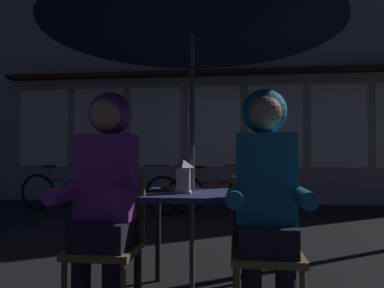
{
  "coord_description": "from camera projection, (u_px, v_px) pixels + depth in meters",
  "views": [
    {
      "loc": [
        0.3,
        -2.59,
        1.0
      ],
      "look_at": [
        0.0,
        -0.0,
        1.08
      ],
      "focal_mm": 34.37,
      "sensor_mm": 36.0,
      "label": 1
    }
  ],
  "objects": [
    {
      "name": "cafe_table",
      "position": [
        192.0,
        207.0,
        2.59
      ],
      "size": [
        0.72,
        0.72,
        0.74
      ],
      "color": "navy",
      "rests_on": "ground_plane"
    },
    {
      "name": "patio_umbrella",
      "position": [
        192.0,
        8.0,
        2.64
      ],
      "size": [
        2.1,
        2.1,
        2.31
      ],
      "color": "#4C4C51",
      "rests_on": "ground_plane"
    },
    {
      "name": "lantern",
      "position": [
        183.0,
        176.0,
        2.54
      ],
      "size": [
        0.11,
        0.11,
        0.23
      ],
      "color": "white",
      "rests_on": "cafe_table"
    },
    {
      "name": "chair_left",
      "position": [
        108.0,
        238.0,
        2.28
      ],
      "size": [
        0.4,
        0.4,
        0.87
      ],
      "color": "olive",
      "rests_on": "ground_plane"
    },
    {
      "name": "chair_right",
      "position": [
        265.0,
        242.0,
        2.17
      ],
      "size": [
        0.4,
        0.4,
        0.87
      ],
      "color": "olive",
      "rests_on": "ground_plane"
    },
    {
      "name": "person_left_hooded",
      "position": [
        106.0,
        181.0,
        2.23
      ],
      "size": [
        0.45,
        0.56,
        1.4
      ],
      "color": "black",
      "rests_on": "ground_plane"
    },
    {
      "name": "person_right_hooded",
      "position": [
        266.0,
        182.0,
        2.12
      ],
      "size": [
        0.45,
        0.56,
        1.4
      ],
      "color": "black",
      "rests_on": "ground_plane"
    },
    {
      "name": "shopfront_building",
      "position": [
        215.0,
        60.0,
        8.04
      ],
      "size": [
        10.0,
        0.93,
        6.2
      ],
      "color": "#9E9389",
      "rests_on": "ground_plane"
    },
    {
      "name": "bicycle_nearest",
      "position": [
        63.0,
        191.0,
        6.63
      ],
      "size": [
        1.68,
        0.13,
        0.84
      ],
      "color": "black",
      "rests_on": "ground_plane"
    },
    {
      "name": "bicycle_second",
      "position": [
        135.0,
        193.0,
        6.26
      ],
      "size": [
        1.66,
        0.37,
        0.84
      ],
      "color": "black",
      "rests_on": "ground_plane"
    },
    {
      "name": "bicycle_third",
      "position": [
        216.0,
        194.0,
        6.18
      ],
      "size": [
        1.68,
        0.09,
        0.84
      ],
      "color": "black",
      "rests_on": "ground_plane"
    },
    {
      "name": "book",
      "position": [
        176.0,
        189.0,
        2.73
      ],
      "size": [
        0.2,
        0.14,
        0.02
      ],
      "primitive_type": "cube",
      "rotation": [
        0.0,
        0.0,
        -0.0
      ],
      "color": "olive",
      "rests_on": "cafe_table"
    }
  ]
}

